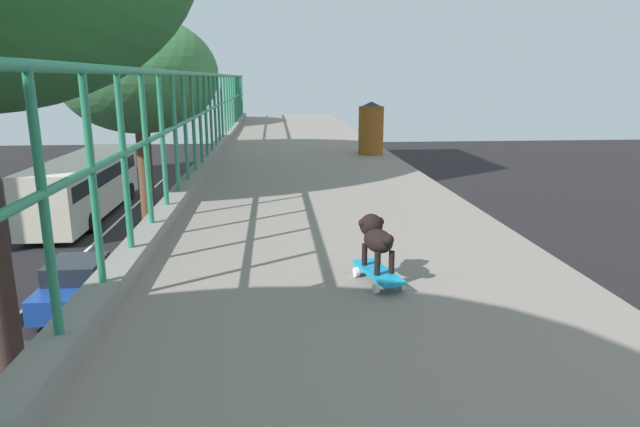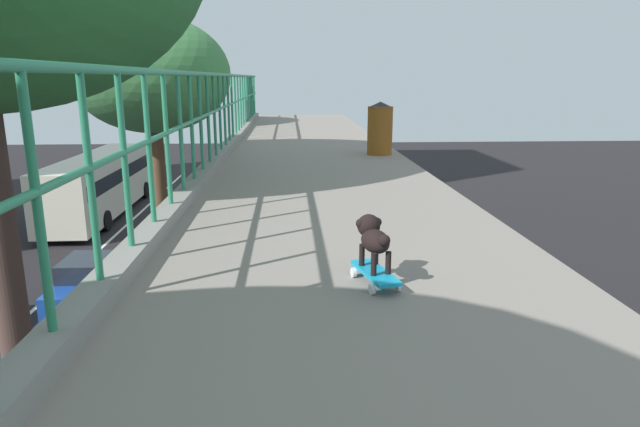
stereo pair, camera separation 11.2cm
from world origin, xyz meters
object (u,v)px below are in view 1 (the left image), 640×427
car_blue_seventh (80,283)px  small_dog (376,236)px  city_bus (85,183)px  toy_skateboard (378,273)px  litter_bin (371,128)px

car_blue_seventh → small_dog: small_dog is taller
car_blue_seventh → small_dog: bearing=-63.3°
city_bus → toy_skateboard: bearing=-67.9°
city_bus → toy_skateboard: toy_skateboard is taller
car_blue_seventh → litter_bin: 12.11m
city_bus → litter_bin: 22.81m
toy_skateboard → small_dog: size_ratio=1.32×
toy_skateboard → litter_bin: litter_bin is taller
city_bus → litter_bin: size_ratio=13.11×
small_dog → litter_bin: size_ratio=0.43×
small_dog → litter_bin: bearing=80.4°
litter_bin → toy_skateboard: bearing=-99.5°
toy_skateboard → litter_bin: bearing=80.5°
toy_skateboard → car_blue_seventh: bearing=116.7°
city_bus → small_dog: (10.31, -25.29, 4.24)m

